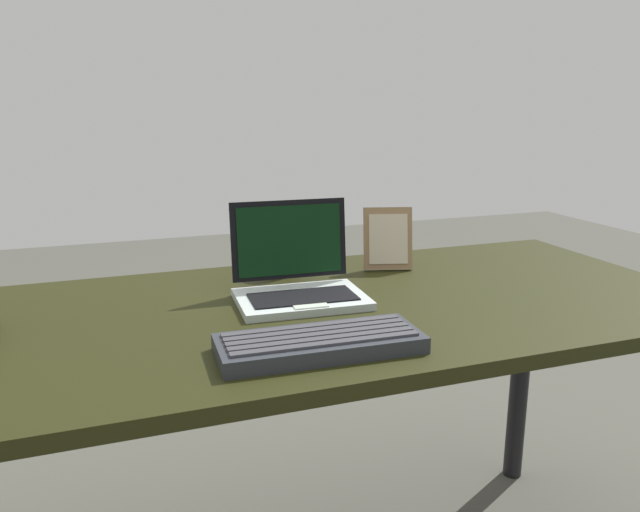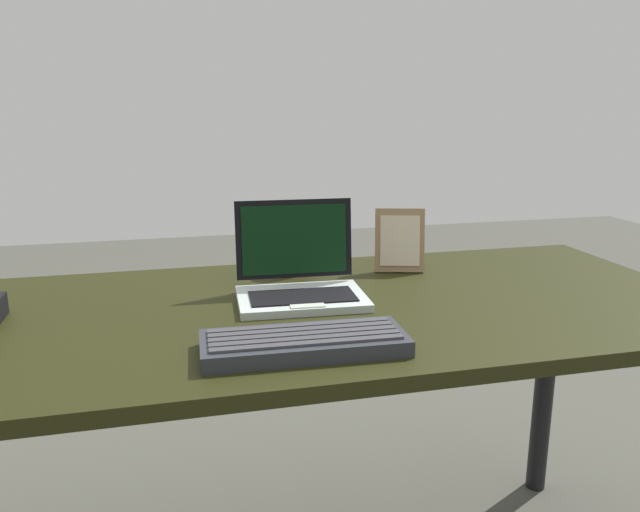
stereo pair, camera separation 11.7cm
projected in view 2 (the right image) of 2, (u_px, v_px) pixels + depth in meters
The scene contains 5 objects.
desk at pixel (265, 349), 1.18m from camera, with size 1.76×0.68×0.71m.
laptop_front at pixel (299, 280), 1.22m from camera, with size 0.26×0.20×0.19m.
external_keyboard at pixel (304, 343), 0.96m from camera, with size 0.33×0.14×0.03m.
photo_frame at pixel (400, 241), 1.41m from camera, with size 0.12×0.07×0.14m.
coffee_mug at pixel (295, 251), 1.40m from camera, with size 0.11×0.07×0.10m.
Camera 2 is at (-0.16, -1.10, 1.09)m, focal length 34.69 mm.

